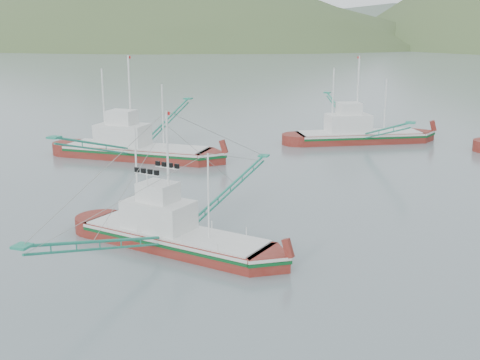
% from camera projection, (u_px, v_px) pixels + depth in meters
% --- Properties ---
extents(ground, '(1200.00, 1200.00, 0.00)m').
position_uv_depth(ground, '(209.00, 252.00, 37.85)').
color(ground, slate).
rests_on(ground, ground).
extents(main_boat, '(13.33, 23.09, 9.46)m').
position_uv_depth(main_boat, '(173.00, 222.00, 38.20)').
color(main_boat, maroon).
rests_on(main_boat, ground).
extents(bg_boat_left, '(16.02, 28.88, 11.68)m').
position_uv_depth(bg_boat_left, '(134.00, 143.00, 64.19)').
color(bg_boat_left, maroon).
rests_on(bg_boat_left, ground).
extents(bg_boat_far, '(17.32, 25.76, 11.19)m').
position_uv_depth(bg_boat_far, '(359.00, 123.00, 72.72)').
color(bg_boat_far, maroon).
rests_on(bg_boat_far, ground).
extents(headland_left, '(448.00, 308.00, 210.00)m').
position_uv_depth(headland_left, '(164.00, 46.00, 424.39)').
color(headland_left, '#445A2E').
rests_on(headland_left, ground).
extents(ridge_distant, '(960.00, 400.00, 240.00)m').
position_uv_depth(ridge_distant, '(473.00, 42.00, 540.71)').
color(ridge_distant, slate).
rests_on(ridge_distant, ground).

